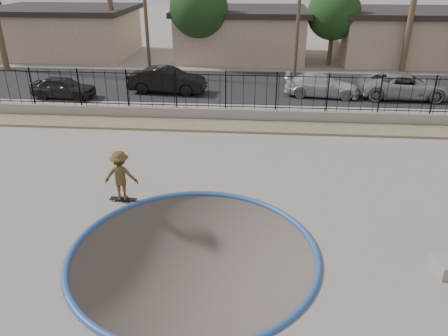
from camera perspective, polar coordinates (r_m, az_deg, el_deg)
The scene contains 20 objects.
ground at distance 24.41m, azimuth 0.54°, elevation 5.19°, with size 120.00×120.00×2.20m, color gray.
bowl_pit at distance 12.39m, azimuth -3.96°, elevation -11.01°, with size 6.84×6.84×1.80m, color #4A3F38, non-canonical shape.
coping_ring at distance 12.39m, azimuth -3.96°, elevation -11.01°, with size 7.04×7.04×0.20m, color #2E5198.
rock_strip at distance 21.39m, azimuth -0.01°, elevation 5.50°, with size 42.00×1.60×0.11m, color #938260.
retaining_wall at distance 22.35m, azimuth 0.23°, elevation 7.05°, with size 42.00×0.45×0.60m, color gray.
fence at distance 22.00m, azimuth 0.23°, elevation 10.02°, with size 40.00×0.04×1.80m.
street at distance 28.84m, azimuth 1.29°, elevation 10.71°, with size 90.00×8.00×0.04m, color black.
house_west at distance 41.24m, azimuth -20.01°, elevation 16.51°, with size 11.60×8.60×3.90m.
house_center at distance 37.76m, azimuth 2.26°, elevation 17.24°, with size 10.60×8.60×3.90m.
house_east at distance 39.69m, azimuth 23.71°, elevation 15.63°, with size 12.60×8.60×3.90m.
utility_pole_left at distance 30.92m, azimuth -10.27°, elevation 20.16°, with size 1.70×0.24×9.00m.
utility_pole_mid at distance 30.03m, azimuth 9.81°, elevation 20.53°, with size 1.70×0.24×9.50m.
street_tree_left at distance 34.31m, azimuth -3.31°, elevation 20.12°, with size 4.32×4.32×6.36m.
street_tree_mid at distance 35.42m, azimuth 14.16°, elevation 19.04°, with size 3.96×3.96×5.83m.
skater at distance 14.81m, azimuth -13.31°, elevation -1.29°, with size 1.11×0.64×1.72m, color brown.
skateboard at distance 15.18m, azimuth -13.01°, elevation -3.97°, with size 0.93×0.29×0.08m.
car_a at distance 27.63m, azimuth -20.26°, elevation 9.89°, with size 1.49×3.70×1.26m, color black.
car_b at distance 27.24m, azimuth -7.39°, elevation 11.32°, with size 1.61×4.63×1.53m, color black.
car_c at distance 26.95m, azimuth 12.67°, elevation 10.48°, with size 1.78×4.38×1.27m, color silver.
car_d at distance 27.98m, azimuth 22.54°, elevation 9.91°, with size 2.41×5.22×1.45m, color #9D9FA6.
Camera 1 is at (1.65, -10.84, 7.35)m, focal length 35.00 mm.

